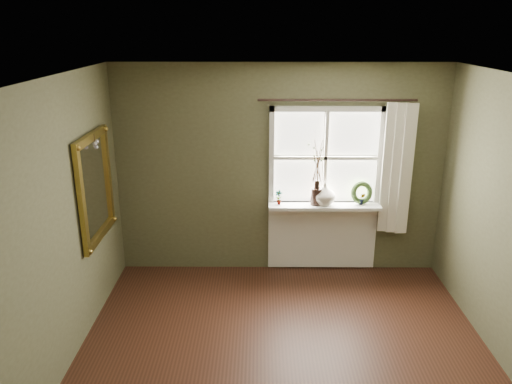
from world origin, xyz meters
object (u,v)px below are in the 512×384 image
at_px(dark_jug, 316,196).
at_px(gilt_mirror, 95,187).
at_px(cream_vase, 325,194).
at_px(wreath, 361,195).

height_order(dark_jug, gilt_mirror, gilt_mirror).
distance_m(cream_vase, wreath, 0.46).
relative_size(dark_jug, wreath, 0.73).
bearing_deg(wreath, gilt_mirror, 179.71).
bearing_deg(cream_vase, gilt_mirror, -162.76).
xyz_separation_m(cream_vase, wreath, (0.45, 0.04, -0.03)).
bearing_deg(dark_jug, cream_vase, 0.00).
distance_m(dark_jug, wreath, 0.56).
height_order(cream_vase, wreath, cream_vase).
bearing_deg(cream_vase, dark_jug, 180.00).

